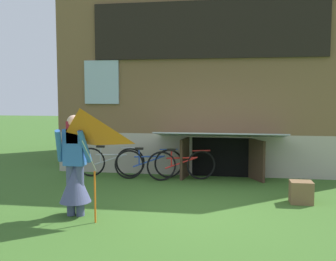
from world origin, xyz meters
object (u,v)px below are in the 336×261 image
Objects in this scene: bicycle_blue at (149,163)px; kite at (80,137)px; person at (75,174)px; bicycle_silver at (110,162)px; bicycle_red at (181,165)px; wooden_crate at (301,192)px.

kite is at bearing -110.59° from bicycle_blue.
person is 1.05× the size of bicycle_blue.
bicycle_silver is at bearing 100.99° from kite.
person is 3.33m from bicycle_red.
person is 1.06× the size of bicycle_red.
bicycle_silver is (-1.78, 0.14, 0.01)m from bicycle_red.
bicycle_blue is at bearing 156.77° from bicycle_red.
kite reaches higher than bicycle_red.
kite is 3.84m from bicycle_red.
wooden_crate is (3.85, 1.38, -0.50)m from person.
person is 3.16m from bicycle_blue.
bicycle_red reaches higher than wooden_crate.
bicycle_red is 0.80m from bicycle_blue.
person reaches higher than wooden_crate.
person is at bearing -117.32° from bicycle_blue.
person is at bearing 121.14° from kite.
bicycle_silver is at bearing 79.49° from person.
bicycle_silver is at bearing 158.39° from bicycle_red.
wooden_crate is at bearing -44.04° from bicycle_blue.
person is at bearing -132.19° from bicycle_red.
bicycle_silver reaches higher than wooden_crate.
bicycle_blue is 3.87× the size of wooden_crate.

